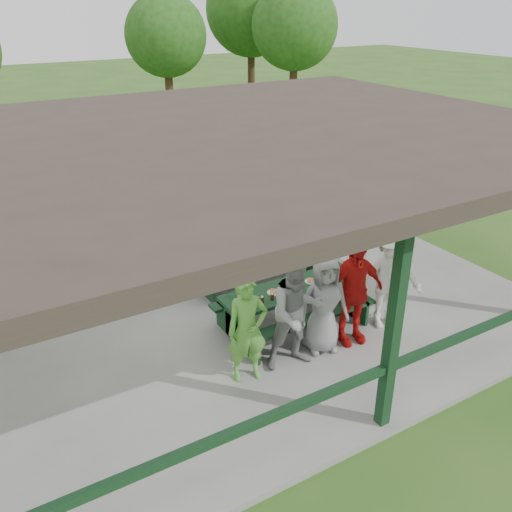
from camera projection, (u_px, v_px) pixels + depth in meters
ground at (243, 304)px, 10.28m from camera, size 90.00×90.00×0.00m
concrete_slab at (243, 302)px, 10.26m from camera, size 10.00×8.00×0.10m
pavilion_structure at (241, 138)px, 8.91m from camera, size 10.60×8.60×3.24m
picnic_table_near at (293, 301)px, 9.24m from camera, size 2.54×1.39×0.75m
picnic_table_far at (249, 254)px, 10.93m from camera, size 2.65×1.39×0.75m
table_setting at (285, 287)px, 9.04m from camera, size 2.54×0.45×0.10m
contestant_green at (247, 330)px, 7.80m from camera, size 0.68×0.52×1.67m
contestant_grey_left at (297, 312)px, 8.05m from camera, size 1.02×0.86×1.87m
contestant_grey_mid at (324, 304)px, 8.47m from camera, size 0.92×0.72×1.65m
contestant_red at (353, 292)px, 8.64m from camera, size 1.13×0.61×1.84m
contestant_white_fedora at (389, 278)px, 9.05m from camera, size 1.34×1.01×1.90m
spectator_lblue at (177, 238)px, 10.85m from camera, size 1.53×1.01×1.58m
spectator_blue at (130, 226)px, 10.96m from camera, size 0.83×0.67×1.96m
spectator_grey at (260, 218)px, 11.89m from camera, size 0.76×0.61×1.53m
pickup_truck at (167, 140)px, 18.81m from camera, size 5.81×3.17×1.54m
tree_mid at (166, 36)px, 23.45m from camera, size 3.54×3.54×5.53m
tree_right at (295, 26)px, 24.07m from camera, size 3.85×3.85×6.02m
tree_far_right at (251, 10)px, 26.36m from camera, size 4.42×4.42×6.91m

